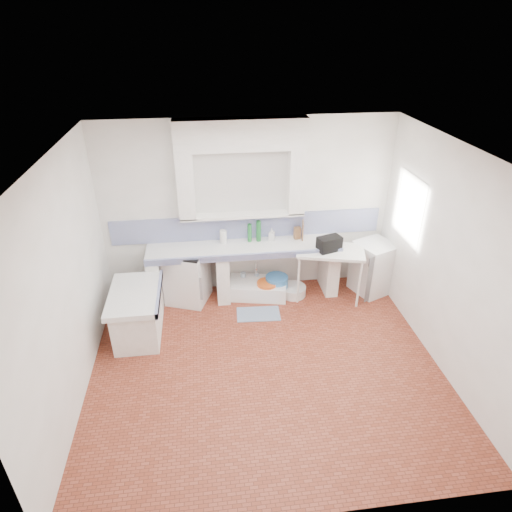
{
  "coord_description": "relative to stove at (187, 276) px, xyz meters",
  "views": [
    {
      "loc": [
        -0.67,
        -4.26,
        4.04
      ],
      "look_at": [
        0.0,
        1.0,
        1.1
      ],
      "focal_mm": 30.56,
      "sensor_mm": 36.0,
      "label": 1
    }
  ],
  "objects": [
    {
      "name": "water_bottle_b",
      "position": [
        1.13,
        0.16,
        -0.28
      ],
      "size": [
        0.09,
        0.09,
        0.29
      ],
      "primitive_type": "cylinder",
      "rotation": [
        0.0,
        0.0,
        -0.22
      ],
      "color": "silver",
      "rests_on": "ground"
    },
    {
      "name": "wall_back",
      "position": [
        1.01,
        0.31,
        0.97
      ],
      "size": [
        4.5,
        0.0,
        4.5
      ],
      "primitive_type": "plane",
      "rotation": [
        1.57,
        0.0,
        0.0
      ],
      "color": "white",
      "rests_on": "ground"
    },
    {
      "name": "counter_pier_mid",
      "position": [
        0.56,
        0.01,
        -0.02
      ],
      "size": [
        0.2,
        0.55,
        0.82
      ],
      "primitive_type": "cube",
      "color": "white",
      "rests_on": "ground"
    },
    {
      "name": "ceiling",
      "position": [
        1.01,
        -1.69,
        2.37
      ],
      "size": [
        4.5,
        4.5,
        0.0
      ],
      "primitive_type": "plane",
      "rotation": [
        3.14,
        0.0,
        0.0
      ],
      "color": "white",
      "rests_on": "ground"
    },
    {
      "name": "counter_slab",
      "position": [
        0.91,
        0.01,
        0.43
      ],
      "size": [
        3.0,
        0.6,
        0.08
      ],
      "primitive_type": "cube",
      "color": "white",
      "rests_on": "ground"
    },
    {
      "name": "lace_valance",
      "position": [
        3.29,
        -0.49,
        1.55
      ],
      "size": [
        0.01,
        0.84,
        0.24
      ],
      "primitive_type": "cube",
      "color": "white",
      "rests_on": "ground"
    },
    {
      "name": "peninsula_lip",
      "position": [
        -0.36,
        -0.79,
        0.23
      ],
      "size": [
        0.04,
        1.1,
        0.1
      ],
      "primitive_type": "cube",
      "color": "navy",
      "rests_on": "ground"
    },
    {
      "name": "green_bottle_a",
      "position": [
        1.01,
        0.16,
        0.62
      ],
      "size": [
        0.07,
        0.07,
        0.3
      ],
      "primitive_type": "cylinder",
      "rotation": [
        0.0,
        0.0,
        0.08
      ],
      "color": "#1B6A2A",
      "rests_on": "counter_slab"
    },
    {
      "name": "water_bottle_a",
      "position": [
        0.9,
        0.16,
        -0.26
      ],
      "size": [
        0.09,
        0.09,
        0.32
      ],
      "primitive_type": "cylinder",
      "rotation": [
        0.0,
        0.0,
        0.06
      ],
      "color": "silver",
      "rests_on": "ground"
    },
    {
      "name": "stove",
      "position": [
        0.0,
        0.0,
        0.0
      ],
      "size": [
        0.77,
        0.76,
        0.85
      ],
      "primitive_type": "cube",
      "rotation": [
        0.0,
        0.0,
        -0.36
      ],
      "color": "white",
      "rests_on": "ground"
    },
    {
      "name": "alcove_mass",
      "position": [
        0.91,
        0.18,
        2.15
      ],
      "size": [
        1.9,
        0.25,
        0.45
      ],
      "primitive_type": "cube",
      "color": "white",
      "rests_on": "ground"
    },
    {
      "name": "green_bottle_b",
      "position": [
        1.16,
        0.16,
        0.64
      ],
      "size": [
        0.09,
        0.09,
        0.34
      ],
      "primitive_type": "cylinder",
      "rotation": [
        0.0,
        0.0,
        -0.23
      ],
      "color": "#1B6A2A",
      "rests_on": "counter_slab"
    },
    {
      "name": "bucket_orange",
      "position": [
        1.25,
        -0.14,
        -0.28
      ],
      "size": [
        0.35,
        0.35,
        0.3
      ],
      "primitive_type": "cylinder",
      "rotation": [
        0.0,
        0.0,
        0.1
      ],
      "color": "orange",
      "rests_on": "ground"
    },
    {
      "name": "counter_lip",
      "position": [
        0.91,
        -0.27,
        0.43
      ],
      "size": [
        3.0,
        0.04,
        0.1
      ],
      "primitive_type": "cube",
      "color": "navy",
      "rests_on": "ground"
    },
    {
      "name": "wall_right",
      "position": [
        3.26,
        -1.69,
        0.97
      ],
      "size": [
        0.0,
        4.5,
        4.5
      ],
      "primitive_type": "plane",
      "rotation": [
        1.57,
        0.0,
        -1.57
      ],
      "color": "white",
      "rests_on": "ground"
    },
    {
      "name": "wall_front",
      "position": [
        1.01,
        -3.69,
        0.97
      ],
      "size": [
        4.5,
        0.0,
        4.5
      ],
      "primitive_type": "plane",
      "rotation": [
        -1.57,
        0.0,
        0.0
      ],
      "color": "white",
      "rests_on": "ground"
    },
    {
      "name": "bucket_blue",
      "position": [
        1.42,
        -0.06,
        -0.25
      ],
      "size": [
        0.4,
        0.4,
        0.34
      ],
      "primitive_type": "cylinder",
      "rotation": [
        0.0,
        0.0,
        -0.11
      ],
      "color": "#3374B7",
      "rests_on": "ground"
    },
    {
      "name": "sink",
      "position": [
        1.12,
        -0.03,
        -0.31
      ],
      "size": [
        1.01,
        0.68,
        0.22
      ],
      "primitive_type": "cube",
      "rotation": [
        0.0,
        0.0,
        -0.2
      ],
      "color": "white",
      "rests_on": "ground"
    },
    {
      "name": "rug",
      "position": [
        1.06,
        -0.57,
        -0.42
      ],
      "size": [
        0.68,
        0.42,
        0.01
      ],
      "primitive_type": "cube",
      "rotation": [
        0.0,
        0.0,
        -0.06
      ],
      "color": "#30507D",
      "rests_on": "ground"
    },
    {
      "name": "counter_pier_right",
      "position": [
        2.31,
        0.01,
        -0.02
      ],
      "size": [
        0.2,
        0.55,
        0.82
      ],
      "primitive_type": "cube",
      "color": "white",
      "rests_on": "ground"
    },
    {
      "name": "knife_block",
      "position": [
        1.78,
        0.16,
        0.57
      ],
      "size": [
        0.11,
        0.1,
        0.2
      ],
      "primitive_type": "cube",
      "rotation": [
        0.0,
        0.0,
        0.18
      ],
      "color": "olive",
      "rests_on": "counter_slab"
    },
    {
      "name": "window_frame",
      "position": [
        3.43,
        -0.49,
        1.17
      ],
      "size": [
        0.35,
        0.86,
        1.06
      ],
      "primitive_type": "cube",
      "color": "#392012",
      "rests_on": "ground"
    },
    {
      "name": "peninsula_base",
      "position": [
        -0.69,
        -0.79,
        -0.12
      ],
      "size": [
        0.6,
        1.0,
        0.62
      ],
      "primitive_type": "cube",
      "color": "white",
      "rests_on": "ground"
    },
    {
      "name": "soap_bottle",
      "position": [
        1.36,
        0.16,
        0.58
      ],
      "size": [
        0.11,
        0.11,
        0.2
      ],
      "primitive_type": "imported",
      "rotation": [
        0.0,
        0.0,
        -0.24
      ],
      "color": "white",
      "rests_on": "counter_slab"
    },
    {
      "name": "backsplash",
      "position": [
        1.01,
        0.29,
        0.67
      ],
      "size": [
        4.27,
        0.03,
        0.4
      ],
      "primitive_type": "cube",
      "color": "navy",
      "rests_on": "ground"
    },
    {
      "name": "cutting_board",
      "position": [
        1.87,
        0.16,
        0.62
      ],
      "size": [
        0.06,
        0.21,
        0.29
      ],
      "primitive_type": "cube",
      "rotation": [
        0.0,
        0.0,
        -0.21
      ],
      "color": "olive",
      "rests_on": "counter_slab"
    },
    {
      "name": "paper_towel",
      "position": [
        0.6,
        0.16,
        0.58
      ],
      "size": [
        0.14,
        0.14,
        0.22
      ],
      "primitive_type": "cylinder",
      "rotation": [
        0.0,
        0.0,
        0.43
      ],
      "color": "white",
      "rests_on": "counter_slab"
    },
    {
      "name": "wall_left",
      "position": [
        -1.24,
        -1.69,
        0.97
      ],
      "size": [
        0.0,
        4.5,
        4.5
      ],
      "primitive_type": "plane",
      "rotation": [
        1.57,
        0.0,
        1.57
      ],
      "color": "white",
      "rests_on": "ground"
    },
    {
      "name": "fridge",
      "position": [
        3.01,
        -0.12,
        0.01
      ],
      "size": [
        0.73,
        0.73,
        0.86
      ],
      "primitive_type": "cube",
      "rotation": [
        0.0,
        0.0,
        0.39
      ],
      "color": "white",
      "rests_on": "ground"
    },
    {
      "name": "black_bag",
      "position": [
        2.2,
        -0.22,
        0.55
      ],
      "size": [
        0.4,
        0.3,
        0.23
      ],
      "primitive_type": "cube",
      "rotation": [
        0.0,
        0.0,
        0.3
      ],
      "color": "black",
      "rests_on": "side_table"
    },
    {
      "name": "side_table",
      "position": [
        2.23,
        -0.21,
        0.0
      ],
      "size": [
        1.14,
        0.81,
        0.05
      ],
      "primitive_type": "cube",
      "rotation": [
        0.0,
        0.0,
        -0.25
      ],
      "color": "white",
      "rests_on": "ground"
    },
    {
      "name": "counter_pier_left",
      "position": [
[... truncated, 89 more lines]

